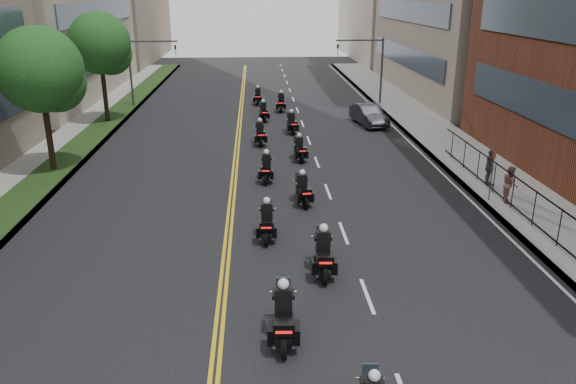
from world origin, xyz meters
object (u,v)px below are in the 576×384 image
object	(u,v)px
motorcycle_3	(323,255)
pedestrian_b	(510,184)
motorcycle_8	(260,134)
motorcycle_2	(284,317)
motorcycle_7	(299,150)
motorcycle_5	(303,191)
parked_sedan	(369,115)
motorcycle_4	(267,223)
motorcycle_6	(266,169)
motorcycle_11	(281,103)
motorcycle_10	(263,112)
motorcycle_9	(292,124)
pedestrian_c	(490,167)
motorcycle_12	(258,97)

from	to	relation	value
motorcycle_3	pedestrian_b	xyz separation A→B (m)	(9.24, 6.13, 0.29)
motorcycle_3	motorcycle_8	size ratio (longest dim) A/B	1.06
motorcycle_2	pedestrian_b	xyz separation A→B (m)	(10.81, 9.99, 0.27)
motorcycle_7	motorcycle_8	world-z (taller)	motorcycle_8
motorcycle_5	parked_sedan	xyz separation A→B (m)	(6.17, 15.88, 0.11)
motorcycle_4	parked_sedan	xyz separation A→B (m)	(7.90, 19.61, 0.08)
motorcycle_6	motorcycle_11	world-z (taller)	motorcycle_11
motorcycle_10	motorcycle_11	size ratio (longest dim) A/B	0.95
motorcycle_7	motorcycle_9	xyz separation A→B (m)	(-0.02, 6.61, 0.02)
motorcycle_9	pedestrian_c	xyz separation A→B (m)	(8.99, -11.97, 0.42)
motorcycle_4	motorcycle_9	distance (m)	17.49
motorcycle_9	motorcycle_11	xyz separation A→B (m)	(-0.36, 7.55, 0.02)
motorcycle_8	parked_sedan	distance (m)	9.52
motorcycle_3	motorcycle_5	xyz separation A→B (m)	(-0.14, 6.79, -0.07)
motorcycle_5	motorcycle_11	bearing A→B (deg)	82.97
motorcycle_8	motorcycle_12	size ratio (longest dim) A/B	1.03
motorcycle_3	pedestrian_c	distance (m)	12.53
motorcycle_10	motorcycle_12	size ratio (longest dim) A/B	0.99
motorcycle_2	motorcycle_8	distance (m)	21.37
motorcycle_4	motorcycle_10	world-z (taller)	motorcycle_4
motorcycle_12	pedestrian_c	size ratio (longest dim) A/B	1.21
parked_sedan	pedestrian_c	bearing A→B (deg)	-86.78
motorcycle_2	motorcycle_11	distance (m)	31.87
motorcycle_7	parked_sedan	bearing A→B (deg)	49.47
motorcycle_11	pedestrian_c	size ratio (longest dim) A/B	1.27
motorcycle_12	pedestrian_c	world-z (taller)	pedestrian_c
motorcycle_3	motorcycle_6	bearing A→B (deg)	102.35
motorcycle_3	motorcycle_11	xyz separation A→B (m)	(-0.11, 27.98, -0.03)
motorcycle_3	pedestrian_c	bearing A→B (deg)	45.28
motorcycle_2	motorcycle_7	distance (m)	17.77
motorcycle_5	motorcycle_7	distance (m)	7.03
motorcycle_6	motorcycle_12	size ratio (longest dim) A/B	1.00
pedestrian_c	motorcycle_9	bearing A→B (deg)	45.01
motorcycle_9	motorcycle_6	bearing A→B (deg)	-107.39
motorcycle_11	motorcycle_10	bearing A→B (deg)	-109.40
motorcycle_5	motorcycle_3	bearing A→B (deg)	-95.83
parked_sedan	motorcycle_8	bearing A→B (deg)	-156.56
motorcycle_2	motorcycle_8	xyz separation A→B (m)	(-0.39, 21.37, -0.05)
motorcycle_3	motorcycle_7	world-z (taller)	motorcycle_3
motorcycle_11	pedestrian_c	world-z (taller)	pedestrian_c
motorcycle_12	motorcycle_8	bearing A→B (deg)	-87.04
motorcycle_6	pedestrian_b	bearing A→B (deg)	-16.27
motorcycle_6	motorcycle_11	size ratio (longest dim) A/B	0.96
motorcycle_3	motorcycle_5	size ratio (longest dim) A/B	1.12
motorcycle_3	parked_sedan	distance (m)	23.47
motorcycle_4	motorcycle_8	world-z (taller)	motorcycle_8
motorcycle_3	motorcycle_4	size ratio (longest dim) A/B	1.07
motorcycle_7	pedestrian_b	distance (m)	11.82
motorcycle_8	motorcycle_10	distance (m)	6.95
motorcycle_4	motorcycle_12	bearing A→B (deg)	92.88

